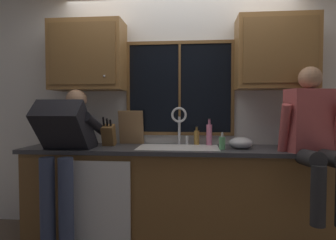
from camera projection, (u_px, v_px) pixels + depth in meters
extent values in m
cube|color=silver|center=(179.00, 111.00, 3.20)|extent=(5.38, 0.12, 2.55)
cube|color=black|center=(180.00, 88.00, 3.12)|extent=(1.10, 0.02, 0.95)
cube|color=brown|center=(180.00, 42.00, 3.09)|extent=(1.17, 0.02, 0.04)
cube|color=brown|center=(180.00, 134.00, 3.14)|extent=(1.17, 0.02, 0.04)
cube|color=brown|center=(128.00, 89.00, 3.17)|extent=(0.03, 0.02, 0.95)
cube|color=brown|center=(233.00, 88.00, 3.06)|extent=(0.03, 0.02, 0.95)
cube|color=brown|center=(180.00, 88.00, 3.11)|extent=(0.02, 0.02, 0.95)
cube|color=brown|center=(177.00, 195.00, 2.89)|extent=(2.98, 0.58, 0.88)
cube|color=#38383D|center=(177.00, 149.00, 2.85)|extent=(3.04, 0.62, 0.04)
cube|color=white|center=(98.00, 201.00, 2.64)|extent=(0.60, 0.02, 0.74)
cube|color=olive|center=(88.00, 56.00, 3.04)|extent=(0.77, 0.33, 0.72)
cube|color=brown|center=(82.00, 53.00, 2.87)|extent=(0.69, 0.01, 0.62)
sphere|color=#B2B2B7|center=(104.00, 76.00, 2.85)|extent=(0.02, 0.02, 0.02)
cube|color=olive|center=(276.00, 53.00, 2.87)|extent=(0.77, 0.33, 0.72)
cube|color=brown|center=(281.00, 50.00, 2.70)|extent=(0.69, 0.01, 0.62)
sphere|color=#B2B2B7|center=(306.00, 74.00, 2.68)|extent=(0.02, 0.02, 0.02)
cube|color=silver|center=(178.00, 148.00, 2.86)|extent=(0.80, 0.46, 0.02)
cube|color=beige|center=(158.00, 158.00, 2.88)|extent=(0.36, 0.42, 0.20)
cube|color=beige|center=(198.00, 159.00, 2.85)|extent=(0.36, 0.42, 0.20)
cube|color=silver|center=(178.00, 158.00, 2.86)|extent=(0.04, 0.42, 0.20)
cylinder|color=silver|center=(179.00, 131.00, 3.07)|extent=(0.03, 0.03, 0.30)
torus|color=silver|center=(179.00, 115.00, 3.01)|extent=(0.16, 0.02, 0.16)
cylinder|color=silver|center=(187.00, 140.00, 3.07)|extent=(0.03, 0.03, 0.09)
cylinder|color=#384260|center=(48.00, 207.00, 2.53)|extent=(0.13, 0.13, 0.88)
cylinder|color=#384260|center=(66.00, 208.00, 2.51)|extent=(0.13, 0.13, 0.88)
cube|color=black|center=(65.00, 131.00, 2.68)|extent=(0.44, 0.55, 0.58)
sphere|color=#A57A5B|center=(76.00, 100.00, 2.93)|extent=(0.21, 0.21, 0.21)
cylinder|color=black|center=(52.00, 124.00, 2.88)|extent=(0.09, 0.52, 0.26)
cylinder|color=black|center=(95.00, 125.00, 2.84)|extent=(0.09, 0.52, 0.26)
cylinder|color=#262628|center=(308.00, 158.00, 2.37)|extent=(0.14, 0.43, 0.16)
cylinder|color=#262628|center=(330.00, 158.00, 2.36)|extent=(0.14, 0.43, 0.16)
cylinder|color=#262628|center=(318.00, 196.00, 2.17)|extent=(0.11, 0.11, 0.46)
cube|color=#B24C4C|center=(309.00, 121.00, 2.57)|extent=(0.44, 0.31, 0.56)
sphere|color=#A57A5B|center=(310.00, 78.00, 2.55)|extent=(0.20, 0.20, 0.20)
cylinder|color=#B24C4C|center=(284.00, 130.00, 2.54)|extent=(0.08, 0.20, 0.47)
cube|color=brown|center=(109.00, 136.00, 2.97)|extent=(0.12, 0.18, 0.25)
cylinder|color=black|center=(104.00, 121.00, 2.91)|extent=(0.02, 0.05, 0.09)
cylinder|color=black|center=(107.00, 122.00, 2.91)|extent=(0.02, 0.04, 0.08)
cylinder|color=black|center=(110.00, 123.00, 2.91)|extent=(0.02, 0.04, 0.06)
cube|color=#997047|center=(131.00, 127.00, 3.11)|extent=(0.27, 0.10, 0.37)
ellipsoid|color=#B7B7BC|center=(241.00, 143.00, 2.78)|extent=(0.23, 0.23, 0.12)
cylinder|color=#59A566|center=(222.00, 143.00, 2.71)|extent=(0.06, 0.06, 0.12)
cylinder|color=silver|center=(222.00, 135.00, 2.71)|extent=(0.02, 0.02, 0.04)
cylinder|color=silver|center=(222.00, 133.00, 2.69)|extent=(0.01, 0.04, 0.01)
cylinder|color=olive|center=(197.00, 138.00, 3.07)|extent=(0.06, 0.06, 0.15)
cylinder|color=brown|center=(197.00, 129.00, 3.06)|extent=(0.03, 0.03, 0.04)
cylinder|color=black|center=(197.00, 127.00, 3.06)|extent=(0.03, 0.03, 0.01)
cylinder|color=pink|center=(209.00, 135.00, 3.03)|extent=(0.06, 0.06, 0.22)
cylinder|color=#AD5B7A|center=(209.00, 122.00, 3.02)|extent=(0.03, 0.03, 0.05)
cylinder|color=black|center=(209.00, 119.00, 3.02)|extent=(0.03, 0.03, 0.01)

